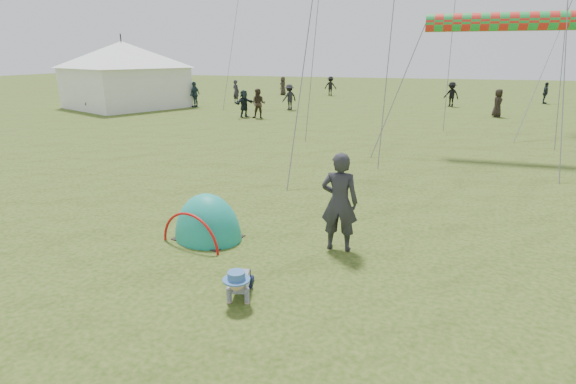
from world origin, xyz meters
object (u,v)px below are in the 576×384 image
(standing_adult, at_px, (339,202))
(event_marquee, at_px, (124,73))
(crawling_toddler, at_px, (239,282))
(popup_tent, at_px, (208,238))

(standing_adult, distance_m, event_marquee, 27.38)
(standing_adult, height_order, event_marquee, event_marquee)
(crawling_toddler, height_order, standing_adult, standing_adult)
(popup_tent, xyz_separation_m, event_marquee, (-16.51, 19.76, 2.41))
(crawling_toddler, xyz_separation_m, popup_tent, (-1.58, 2.02, -0.29))
(crawling_toddler, relative_size, event_marquee, 0.11)
(standing_adult, bearing_deg, event_marquee, -47.61)
(standing_adult, xyz_separation_m, event_marquee, (-19.18, 19.49, 1.45))
(standing_adult, relative_size, event_marquee, 0.27)
(crawling_toddler, xyz_separation_m, standing_adult, (1.09, 2.29, 0.67))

